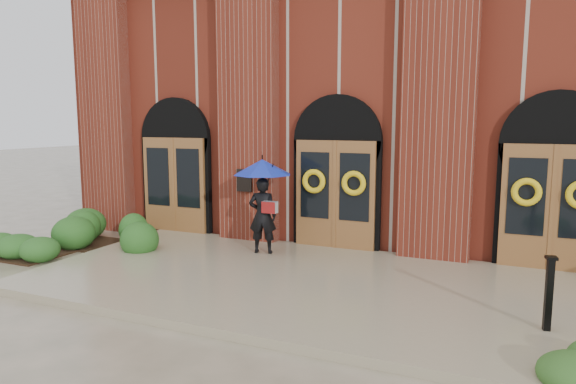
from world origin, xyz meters
The scene contains 7 objects.
ground centered at (0.00, 0.00, 0.00)m, with size 90.00×90.00×0.00m, color tan.
landing centered at (0.00, 0.15, 0.07)m, with size 10.00×5.30×0.15m, color gray.
church_building centered at (0.00, 8.78, 3.50)m, with size 16.20×12.53×7.00m.
man_with_umbrella centered at (-1.31, 1.58, 1.62)m, with size 1.61×1.61×2.11m.
metal_post centered at (4.30, -0.65, 0.72)m, with size 0.18×0.18×1.08m.
hedge_wall_left centered at (-5.20, 1.07, 0.38)m, with size 2.98×1.19×0.76m, color #23511B.
hedge_front_left centered at (-6.45, -0.26, 0.26)m, with size 1.47×1.26×0.52m, color #24531C.
Camera 1 is at (3.71, -8.50, 3.13)m, focal length 32.00 mm.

